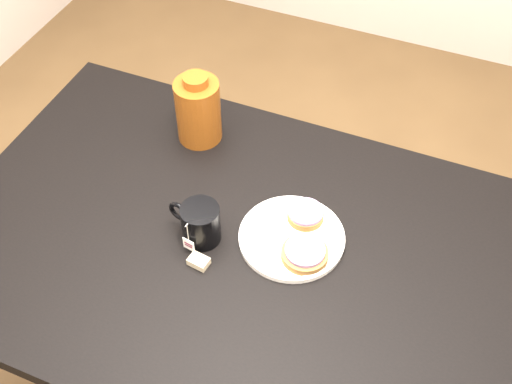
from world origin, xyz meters
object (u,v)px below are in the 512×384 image
bagel_package (198,110)px  bagel_front (305,253)px  plate (292,237)px  mug (200,223)px  bagel_back (306,214)px  teabag_pouch (199,261)px  table (244,267)px

bagel_package → bagel_front: bearing=-35.1°
plate → bagel_package: bearing=146.2°
mug → plate: bearing=29.3°
bagel_back → mug: bearing=-147.0°
bagel_front → teabag_pouch: (-0.21, -0.10, -0.02)m
plate → bagel_back: (0.01, 0.06, 0.02)m
mug → bagel_front: bearing=15.8°
plate → teabag_pouch: same height
bagel_back → bagel_package: size_ratio=0.55×
bagel_back → table: bearing=-131.1°
teabag_pouch → bagel_package: bearing=115.3°
bagel_front → mug: bearing=-173.2°
bagel_back → teabag_pouch: bearing=-131.0°
mug → teabag_pouch: (0.03, -0.07, -0.04)m
bagel_back → teabag_pouch: size_ratio=2.43×
plate → bagel_front: bearing=-43.1°
plate → bagel_front: size_ratio=1.65×
table → plate: (0.10, 0.06, 0.09)m
plate → teabag_pouch: size_ratio=5.44×
bagel_back → bagel_front: same height
plate → mug: mug is taller
table → plate: size_ratio=5.72×
bagel_back → teabag_pouch: 0.27m
plate → bagel_package: size_ratio=1.23×
bagel_back → mug: (-0.21, -0.13, 0.02)m
plate → bagel_front: (0.05, -0.04, 0.02)m
mug → bagel_package: bearing=125.2°
plate → bagel_back: 0.07m
table → teabag_pouch: (-0.07, -0.08, 0.09)m
plate → mug: 0.21m
plate → bagel_front: 0.07m
bagel_package → plate: bearing=-33.8°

